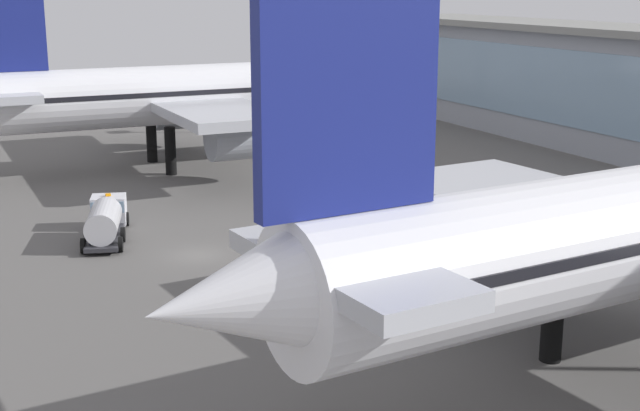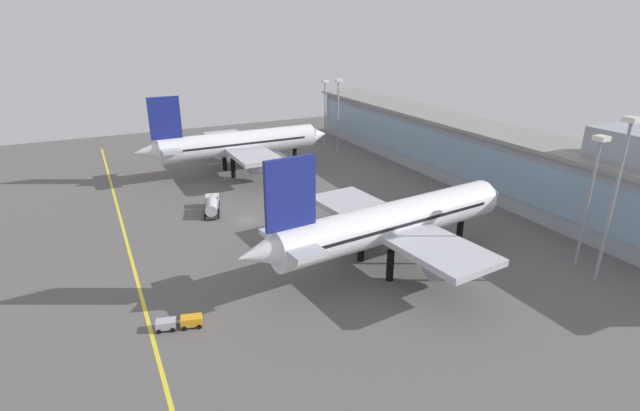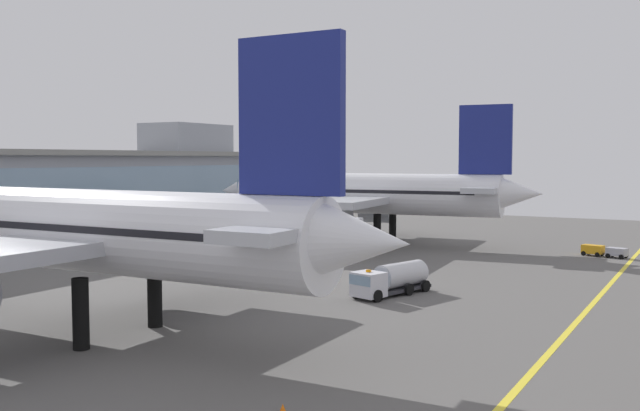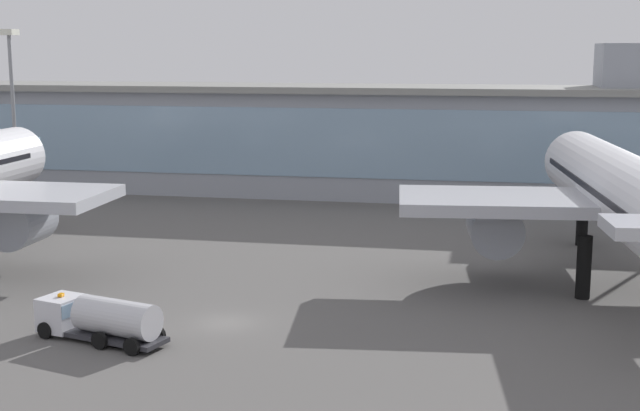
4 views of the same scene
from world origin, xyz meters
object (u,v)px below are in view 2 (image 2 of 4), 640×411
Objects in this scene: apron_light_mast_centre at (618,179)px; safety_cone at (150,175)px; fuel_tanker_truck at (212,205)px; airliner_near_left at (239,144)px; airliner_near_right at (392,222)px; apron_light_mast_far_east at (338,104)px; baggage_tug_near at (180,322)px; apron_light_mast_east at (592,181)px; apron_light_mast_west at (325,102)px.

apron_light_mast_centre is 42.07× the size of safety_cone.
apron_light_mast_centre is at bearing -123.98° from fuel_tanker_truck.
airliner_near_left is 82.32m from apron_light_mast_centre.
apron_light_mast_far_east is at bearing 62.61° from airliner_near_right.
airliner_near_left reaches higher than baggage_tug_near.
fuel_tanker_truck is 1.62× the size of baggage_tug_near.
airliner_near_left is 85.24× the size of safety_cone.
apron_light_mast_centre is 5.60m from apron_light_mast_east.
apron_light_mast_centre reaches higher than fuel_tanker_truck.
fuel_tanker_truck is 0.45× the size of apron_light_mast_east.
airliner_near_left is 27.73m from fuel_tanker_truck.
airliner_near_right is at bearing 18.12° from baggage_tug_near.
airliner_near_right is 31.41m from apron_light_mast_centre.
safety_cone is (-67.95, 5.63, -0.50)m from baggage_tug_near.
apron_light_mast_east is at bearing 0.52° from apron_light_mast_far_east.
baggage_tug_near is at bearing -99.71° from apron_light_mast_east.
apron_light_mast_east is at bearing 34.59° from safety_cone.
baggage_tug_near is 68.19m from safety_cone.
apron_light_mast_east is at bearing -31.24° from airliner_near_right.
airliner_near_left is 33.58m from apron_light_mast_far_east.
baggage_tug_near is (60.85, -26.79, -6.56)m from airliner_near_left.
airliner_near_right reaches higher than baggage_tug_near.
baggage_tug_near is 0.30× the size of apron_light_mast_west.
fuel_tanker_truck is at bearing 83.91° from baggage_tug_near.
apron_light_mast_centre is (17.42, 24.73, 8.47)m from airliner_near_right.
apron_light_mast_east is at bearing 4.23° from baggage_tug_near.
apron_light_mast_west is 0.80× the size of apron_light_mast_centre.
fuel_tanker_truck is at bearing -120.14° from airliner_near_left.
apron_light_mast_east reaches higher than baggage_tug_near.
apron_light_mast_far_east is (9.74, -0.73, 0.75)m from apron_light_mast_west.
apron_light_mast_east is (10.18, 59.52, 12.97)m from baggage_tug_near.
fuel_tanker_truck is 16.22× the size of safety_cone.
apron_light_mast_centre is 1.17× the size of apron_light_mast_far_east.
baggage_tug_near is at bearing -114.68° from airliner_near_left.
apron_light_mast_far_east is at bearing 90.70° from safety_cone.
apron_light_mast_west is 88.53m from apron_light_mast_east.
airliner_near_right is 30.18m from apron_light_mast_east.
airliner_near_right is at bearing -115.26° from apron_light_mast_east.
airliner_near_right is 80.69m from apron_light_mast_west.
apron_light_mast_centre reaches higher than airliner_near_left.
airliner_near_left is 2.03× the size of apron_light_mast_centre.
airliner_near_right reaches higher than apron_light_mast_west.
safety_cone is (0.65, -53.18, -13.55)m from apron_light_mast_far_east.
fuel_tanker_truck is at bearing -55.24° from apron_light_mast_far_east.
apron_light_mast_centre reaches higher than baggage_tug_near.
apron_light_mast_west is 56.37m from safety_cone.
baggage_tug_near is 61.76m from apron_light_mast_east.
airliner_near_right is at bearing 22.55° from safety_cone.
apron_light_mast_centre is at bearing -1.20° from apron_light_mast_west.
airliner_near_left is 78.48m from apron_light_mast_east.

